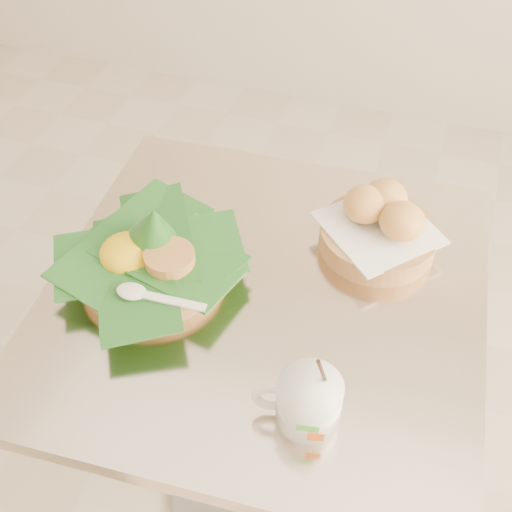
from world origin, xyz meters
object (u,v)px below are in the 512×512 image
(cafe_table, at_px, (264,367))
(bread_basket, at_px, (380,226))
(rice_basket, at_px, (150,254))
(coffee_mug, at_px, (307,400))

(cafe_table, height_order, bread_basket, bread_basket)
(rice_basket, xyz_separation_m, bread_basket, (0.34, 0.18, 0.00))
(bread_basket, height_order, coffee_mug, coffee_mug)
(coffee_mug, bearing_deg, bread_basket, 85.25)
(cafe_table, relative_size, coffee_mug, 4.93)
(cafe_table, height_order, rice_basket, rice_basket)
(rice_basket, height_order, bread_basket, rice_basket)
(rice_basket, relative_size, bread_basket, 1.27)
(cafe_table, height_order, coffee_mug, coffee_mug)
(coffee_mug, bearing_deg, cafe_table, 120.95)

